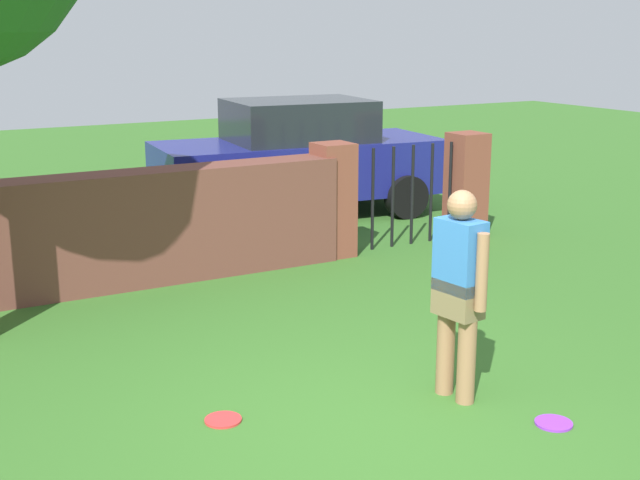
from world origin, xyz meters
The scene contains 7 objects.
ground_plane centered at (0.00, 0.00, 0.00)m, with size 40.00×40.00×0.00m, color #336623.
brick_wall centered at (-1.50, 4.31, 0.63)m, with size 7.07×0.50×1.26m, color brown.
person centered at (0.84, 0.22, 0.90)m, with size 0.27×0.54×1.62m.
fence_gate centered at (3.16, 4.31, 0.70)m, with size 2.50×0.44×1.40m.
car centered at (2.87, 6.60, 0.86)m, with size 4.35×2.24×1.72m.
frisbee_red centered at (-0.88, 0.71, 0.01)m, with size 0.27×0.27×0.02m, color red.
frisbee_purple centered at (1.17, -0.50, 0.01)m, with size 0.27×0.27×0.02m, color purple.
Camera 1 is at (-3.07, -4.62, 2.78)m, focal length 48.34 mm.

